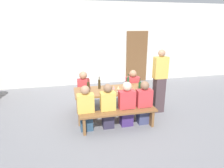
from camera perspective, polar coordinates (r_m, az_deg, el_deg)
name	(u,v)px	position (r m, az deg, el deg)	size (l,w,h in m)	color
ground_plane	(112,116)	(5.28, 0.00, -9.36)	(24.00, 24.00, 0.00)	slate
back_wall	(94,44)	(7.85, -5.36, 11.64)	(14.00, 0.20, 3.20)	silver
wooden_door	(137,57)	(8.22, 7.30, 7.96)	(0.90, 0.06, 2.10)	brown
tasting_table	(112,93)	(5.02, 0.00, -2.53)	(1.92, 0.79, 0.75)	olive
bench_near	(119,115)	(4.52, 2.04, -9.25)	(1.82, 0.30, 0.45)	brown
bench_far	(107,95)	(5.77, -1.58, -3.19)	(1.82, 0.30, 0.45)	brown
wine_bottle_0	(99,84)	(5.03, -3.78, 0.01)	(0.07, 0.07, 0.32)	#332814
wine_bottle_1	(128,81)	(5.37, 4.78, 0.95)	(0.07, 0.07, 0.31)	#234C2D
wine_bottle_2	(140,86)	(4.97, 8.21, -0.53)	(0.07, 0.07, 0.31)	#194723
wine_bottle_3	(88,87)	(4.84, -7.01, -0.74)	(0.07, 0.07, 0.35)	#332814
wine_glass_0	(147,86)	(4.97, 10.42, -0.68)	(0.08, 0.08, 0.15)	silver
wine_glass_1	(114,88)	(4.78, 0.53, -1.08)	(0.06, 0.06, 0.16)	silver
wine_glass_2	(87,92)	(4.54, -7.27, -2.41)	(0.07, 0.07, 0.14)	silver
wine_glass_3	(118,88)	(4.80, 1.88, -1.09)	(0.07, 0.07, 0.15)	silver
seated_guest_near_0	(86,109)	(4.47, -7.73, -7.45)	(0.38, 0.24, 1.08)	#2D4861
seated_guest_near_1	(108,107)	(4.53, -1.22, -6.82)	(0.35, 0.24, 1.09)	#2E293E
seated_guest_near_2	(127,105)	(4.64, 4.37, -6.19)	(0.39, 0.24, 1.10)	#3F2968
seated_guest_near_3	(144,103)	(4.78, 9.40, -5.71)	(0.37, 0.24, 1.09)	#3D4268
seated_guest_far_0	(84,92)	(5.47, -8.33, -2.27)	(0.33, 0.24, 1.14)	#433269
seated_guest_far_1	(132,89)	(5.76, 6.08, -1.48)	(0.38, 0.24, 1.10)	#514F3A
standing_host	(160,83)	(5.41, 13.89, 0.41)	(0.37, 0.24, 1.74)	#453438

